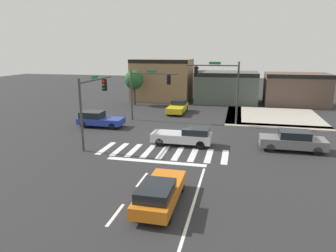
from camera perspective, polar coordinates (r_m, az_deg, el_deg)
ground_plane at (r=26.76m, az=1.35°, el=-1.86°), size 120.00×120.00×0.00m
crosswalk_near at (r=22.57m, az=-0.95°, el=-4.87°), size 9.38×3.07×0.01m
lane_markings at (r=15.02m, az=-4.66°, el=-15.05°), size 6.80×24.25×0.01m
bike_detector_marking at (r=18.17m, az=1.17°, el=-9.66°), size 1.09×1.09×0.01m
curb_corner_northeast at (r=35.56m, az=18.04°, el=1.54°), size 10.00×10.60×0.15m
storefront_row at (r=44.61m, az=8.64°, el=7.62°), size 26.64×6.43×5.96m
traffic_signal_northeast at (r=30.42m, az=9.49°, el=8.13°), size 5.09×0.32×6.19m
traffic_signal_southwest at (r=24.60m, az=-13.69°, el=5.35°), size 0.32×5.71×5.34m
traffic_signal_northwest at (r=32.07m, az=-3.59°, el=7.46°), size 5.05×0.32×5.25m
car_blue at (r=30.56m, az=-12.70°, el=1.23°), size 4.31×1.87×1.48m
car_silver at (r=24.11m, az=3.06°, el=-1.88°), size 4.65×1.76×1.42m
car_orange at (r=14.95m, az=-1.58°, el=-12.18°), size 1.70×4.62×1.35m
car_yellow at (r=36.56m, az=1.86°, el=3.59°), size 1.82×4.62×1.44m
car_gray at (r=24.57m, az=22.06°, el=-2.52°), size 4.65×1.82×1.51m
roadside_tree at (r=41.73m, az=-6.30°, el=8.44°), size 2.54×2.54×4.67m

